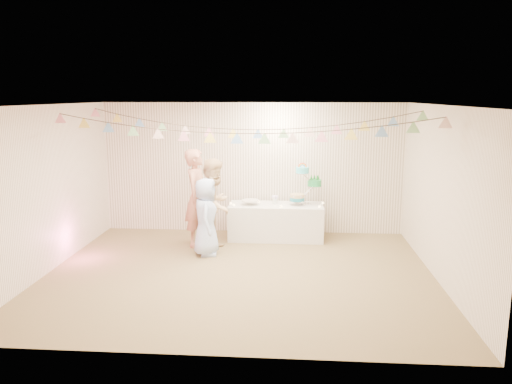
# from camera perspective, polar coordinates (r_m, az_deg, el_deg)

# --- Properties ---
(floor) EXTENTS (6.00, 6.00, 0.00)m
(floor) POSITION_cam_1_polar(r_m,az_deg,el_deg) (7.89, -1.91, -9.33)
(floor) COLOR brown
(floor) RESTS_ON ground
(ceiling) EXTENTS (6.00, 6.00, 0.00)m
(ceiling) POSITION_cam_1_polar(r_m,az_deg,el_deg) (7.40, -2.04, 9.91)
(ceiling) COLOR silver
(ceiling) RESTS_ON ground
(back_wall) EXTENTS (6.00, 6.00, 0.00)m
(back_wall) POSITION_cam_1_polar(r_m,az_deg,el_deg) (9.99, -0.41, 2.73)
(back_wall) COLOR white
(back_wall) RESTS_ON ground
(front_wall) EXTENTS (6.00, 6.00, 0.00)m
(front_wall) POSITION_cam_1_polar(r_m,az_deg,el_deg) (5.13, -5.02, -5.38)
(front_wall) COLOR white
(front_wall) RESTS_ON ground
(left_wall) EXTENTS (5.00, 5.00, 0.00)m
(left_wall) POSITION_cam_1_polar(r_m,az_deg,el_deg) (8.40, -22.76, 0.27)
(left_wall) COLOR white
(left_wall) RESTS_ON ground
(right_wall) EXTENTS (5.00, 5.00, 0.00)m
(right_wall) POSITION_cam_1_polar(r_m,az_deg,el_deg) (7.80, 20.49, -0.34)
(right_wall) COLOR white
(right_wall) RESTS_ON ground
(table) EXTENTS (1.80, 0.72, 0.68)m
(table) POSITION_cam_1_polar(r_m,az_deg,el_deg) (9.66, 2.30, -3.40)
(table) COLOR silver
(table) RESTS_ON floor
(cake_stand) EXTENTS (0.67, 0.40, 0.75)m
(cake_stand) POSITION_cam_1_polar(r_m,az_deg,el_deg) (9.54, 5.65, 1.22)
(cake_stand) COLOR silver
(cake_stand) RESTS_ON table
(cake_bottom) EXTENTS (0.31, 0.31, 0.15)m
(cake_bottom) POSITION_cam_1_polar(r_m,az_deg,el_deg) (9.53, 4.72, -0.55)
(cake_bottom) COLOR teal
(cake_bottom) RESTS_ON cake_stand
(cake_middle) EXTENTS (0.27, 0.27, 0.22)m
(cake_middle) POSITION_cam_1_polar(r_m,az_deg,el_deg) (9.64, 6.71, 1.18)
(cake_middle) COLOR #209449
(cake_middle) RESTS_ON cake_stand
(cake_top_tier) EXTENTS (0.25, 0.25, 0.19)m
(cake_top_tier) POSITION_cam_1_polar(r_m,az_deg,el_deg) (9.47, 5.32, 2.68)
(cake_top_tier) COLOR #4ADDEA
(cake_top_tier) RESTS_ON cake_stand
(platter) EXTENTS (0.34, 0.34, 0.02)m
(platter) POSITION_cam_1_polar(r_m,az_deg,el_deg) (9.54, -0.64, -0.97)
(platter) COLOR white
(platter) RESTS_ON table
(posy) EXTENTS (0.15, 0.15, 0.17)m
(posy) POSITION_cam_1_polar(r_m,az_deg,el_deg) (9.59, 2.19, -0.44)
(posy) COLOR white
(posy) RESTS_ON table
(person_adult_a) EXTENTS (0.51, 0.70, 1.79)m
(person_adult_a) POSITION_cam_1_polar(r_m,az_deg,el_deg) (9.18, -6.73, -0.65)
(person_adult_a) COLOR tan
(person_adult_a) RESTS_ON floor
(person_adult_b) EXTENTS (0.84, 0.95, 1.66)m
(person_adult_b) POSITION_cam_1_polar(r_m,az_deg,el_deg) (8.88, -4.71, -1.46)
(person_adult_b) COLOR #DCB687
(person_adult_b) RESTS_ON floor
(person_child) EXTENTS (0.51, 0.71, 1.35)m
(person_child) POSITION_cam_1_polar(r_m,az_deg,el_deg) (8.65, -5.74, -2.85)
(person_child) COLOR #B4CCFF
(person_child) RESTS_ON floor
(bunting_back) EXTENTS (5.60, 1.10, 0.40)m
(bunting_back) POSITION_cam_1_polar(r_m,az_deg,el_deg) (8.50, -1.21, 8.38)
(bunting_back) COLOR pink
(bunting_back) RESTS_ON ceiling
(bunting_front) EXTENTS (5.60, 0.90, 0.36)m
(bunting_front) POSITION_cam_1_polar(r_m,az_deg,el_deg) (7.21, -2.20, 7.65)
(bunting_front) COLOR #72A5E5
(bunting_front) RESTS_ON ceiling
(tealight_0) EXTENTS (0.04, 0.04, 0.03)m
(tealight_0) POSITION_cam_1_polar(r_m,az_deg,el_deg) (9.49, -2.55, -1.47)
(tealight_0) COLOR #FFD88C
(tealight_0) RESTS_ON table
(tealight_1) EXTENTS (0.04, 0.04, 0.03)m
(tealight_1) POSITION_cam_1_polar(r_m,az_deg,el_deg) (9.77, 0.30, -1.09)
(tealight_1) COLOR #FFD88C
(tealight_1) RESTS_ON table
(tealight_2) EXTENTS (0.04, 0.04, 0.03)m
(tealight_2) POSITION_cam_1_polar(r_m,az_deg,el_deg) (9.36, 2.88, -1.65)
(tealight_2) COLOR #FFD88C
(tealight_2) RESTS_ON table
(tealight_3) EXTENTS (0.04, 0.04, 0.03)m
(tealight_3) POSITION_cam_1_polar(r_m,az_deg,el_deg) (9.78, 4.41, -1.11)
(tealight_3) COLOR #FFD88C
(tealight_3) RESTS_ON table
(tealight_4) EXTENTS (0.04, 0.04, 0.03)m
(tealight_4) POSITION_cam_1_polar(r_m,az_deg,el_deg) (9.41, 7.28, -1.66)
(tealight_4) COLOR #FFD88C
(tealight_4) RESTS_ON table
(tealight_5) EXTENTS (0.04, 0.04, 0.03)m
(tealight_5) POSITION_cam_1_polar(r_m,az_deg,el_deg) (9.73, 7.65, -1.24)
(tealight_5) COLOR #FFD88C
(tealight_5) RESTS_ON table
(tealight_6) EXTENTS (0.04, 0.04, 0.03)m
(tealight_6) POSITION_cam_1_polar(r_m,az_deg,el_deg) (9.63, -2.91, -1.29)
(tealight_6) COLOR #FFD88C
(tealight_6) RESTS_ON table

